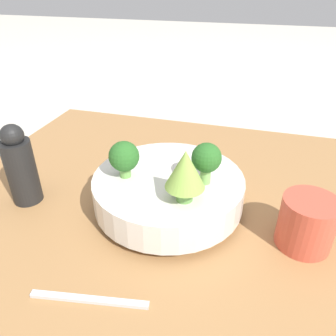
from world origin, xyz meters
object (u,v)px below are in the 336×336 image
Objects in this scene: bowl at (168,191)px; fork at (89,299)px; pepper_mill at (20,167)px; cup at (307,223)px.

fork is (-0.05, -0.23, -0.04)m from bowl.
fork is at bearing -38.33° from pepper_mill.
bowl is at bearing 173.26° from cup.
bowl is 3.10× the size of cup.
pepper_mill is (-0.28, -0.05, 0.04)m from bowl.
bowl is at bearing 10.01° from pepper_mill.
bowl is 1.71× the size of pepper_mill.
pepper_mill is 0.97× the size of fork.
cup reaches higher than bowl.
cup is at bearing 34.72° from fork.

